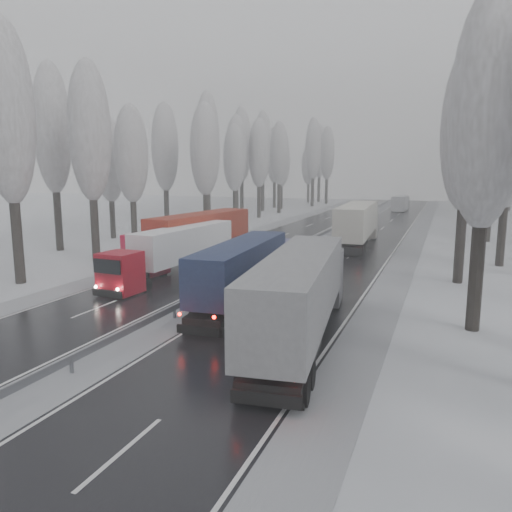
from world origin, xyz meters
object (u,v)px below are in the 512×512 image
Objects in this scene: truck_grey_tarp at (303,289)px; truck_red_white at (177,248)px; truck_cream_box at (358,222)px; truck_red_red at (194,234)px; box_truck_distant at (400,203)px; truck_blue_box at (247,266)px.

truck_red_white is at bearing 132.93° from truck_grey_tarp.
truck_grey_tarp is 16.93m from truck_red_white.
truck_cream_box reaches higher than truck_red_red.
box_truck_distant is at bearing 84.91° from truck_grey_tarp.
truck_blue_box is 9.35m from truck_red_white.
truck_grey_tarp is at bearing -85.41° from box_truck_distant.
truck_red_red is (-11.83, -64.27, 0.90)m from box_truck_distant.
truck_blue_box is at bearing -98.73° from truck_cream_box.
truck_grey_tarp is 1.01× the size of truck_red_red.
truck_cream_box is 1.07× the size of truck_red_red.
box_truck_distant is 70.65m from truck_red_white.
truck_red_white is 5.81m from truck_red_red.
truck_grey_tarp is at bearing -37.19° from truck_red_white.
truck_cream_box reaches higher than truck_blue_box.
truck_grey_tarp reaches higher than truck_red_red.
truck_grey_tarp is 80.84m from box_truck_distant.
box_truck_distant is 0.58× the size of truck_red_white.
truck_blue_box is (-5.11, 5.80, -0.28)m from truck_grey_tarp.
truck_grey_tarp is 2.03× the size of box_truck_distant.
truck_red_red is (-1.48, 5.61, 0.32)m from truck_red_white.
truck_blue_box is 1.79× the size of box_truck_distant.
truck_blue_box is 14.21m from truck_red_red.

